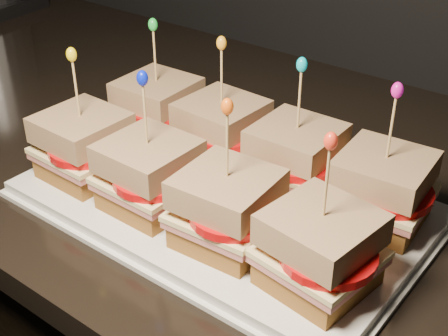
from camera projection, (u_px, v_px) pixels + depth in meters
The scene contains 59 objects.
granite_slab at pixel (322, 191), 0.80m from camera, with size 2.71×0.71×0.04m, color black.
platter at pixel (224, 202), 0.73m from camera, with size 0.45×0.28×0.02m, color white.
platter_rim at pixel (224, 206), 0.73m from camera, with size 0.46×0.29×0.01m, color white.
sandwich_0_bread_bot at pixel (159, 126), 0.84m from camera, with size 0.09×0.09×0.02m, color brown.
sandwich_0_ham at pixel (158, 115), 0.84m from camera, with size 0.10×0.09×0.01m, color #C2665C.
sandwich_0_cheese at pixel (158, 111), 0.83m from camera, with size 0.10×0.10×0.01m, color #FFE79D.
sandwich_0_tomato at pixel (161, 109), 0.82m from camera, with size 0.09×0.09×0.01m, color red.
sandwich_0_bread_top at pixel (157, 92), 0.82m from camera, with size 0.09×0.09×0.03m, color #532711.
sandwich_0_pick at pixel (155, 59), 0.79m from camera, with size 0.00×0.00×0.09m, color tan.
sandwich_0_frill at pixel (153, 25), 0.77m from camera, with size 0.01×0.01×0.02m, color green.
sandwich_1_bread_bot at pixel (222, 150), 0.79m from camera, with size 0.09×0.09×0.02m, color brown.
sandwich_1_ham at pixel (222, 139), 0.78m from camera, with size 0.10×0.09×0.01m, color #C2665C.
sandwich_1_cheese at pixel (222, 134), 0.78m from camera, with size 0.10×0.10×0.01m, color #FFE79D.
sandwich_1_tomato at pixel (226, 133), 0.76m from camera, with size 0.09×0.09×0.01m, color red.
sandwich_1_bread_top at pixel (222, 114), 0.76m from camera, with size 0.09×0.09×0.03m, color #532711.
sandwich_1_pick at pixel (222, 79), 0.74m from camera, with size 0.00×0.00×0.09m, color tan.
sandwich_1_frill at pixel (221, 43), 0.72m from camera, with size 0.01×0.01×0.02m, color orange.
sandwich_2_bread_bot at pixel (294, 178), 0.73m from camera, with size 0.09×0.09×0.02m, color brown.
sandwich_2_ham at pixel (295, 166), 0.72m from camera, with size 0.10×0.09×0.01m, color #C2665C.
sandwich_2_cheese at pixel (295, 161), 0.72m from camera, with size 0.10×0.10×0.01m, color #FFE79D.
sandwich_2_tomato at pixel (302, 160), 0.71m from camera, with size 0.09×0.09×0.01m, color red.
sandwich_2_bread_top at pixel (297, 140), 0.71m from camera, with size 0.09×0.09×0.03m, color #532711.
sandwich_2_pick at pixel (299, 103), 0.68m from camera, with size 0.00×0.00×0.09m, color tan.
sandwich_2_frill at pixel (302, 65), 0.66m from camera, with size 0.01×0.01×0.02m, color #06ADC6.
sandwich_3_bread_bot at pixel (378, 210), 0.68m from camera, with size 0.09×0.09×0.02m, color brown.
sandwich_3_ham at pixel (380, 198), 0.67m from camera, with size 0.10×0.09×0.01m, color #C2665C.
sandwich_3_cheese at pixel (381, 192), 0.66m from camera, with size 0.10×0.10×0.01m, color #FFE79D.
sandwich_3_tomato at pixel (390, 192), 0.65m from camera, with size 0.09×0.09×0.01m, color red.
sandwich_3_bread_top at pixel (385, 170), 0.65m from camera, with size 0.09×0.09×0.03m, color #532711.
sandwich_3_pick at pixel (391, 131), 0.63m from camera, with size 0.00×0.00×0.09m, color tan.
sandwich_3_frill at pixel (397, 90), 0.60m from camera, with size 0.01×0.01×0.02m, color #D5139D.
sandwich_4_bread_bot at pixel (86, 165), 0.76m from camera, with size 0.09×0.09×0.02m, color brown.
sandwich_4_ham at pixel (85, 153), 0.75m from camera, with size 0.10×0.09×0.01m, color #C2665C.
sandwich_4_cheese at pixel (84, 148), 0.74m from camera, with size 0.10×0.10×0.01m, color #FFE79D.
sandwich_4_tomato at pixel (86, 148), 0.73m from camera, with size 0.09×0.09×0.01m, color red.
sandwich_4_bread_top at pixel (81, 128), 0.73m from camera, with size 0.09×0.09×0.03m, color #532711.
sandwich_4_pick at pixel (76, 92), 0.71m from camera, with size 0.00×0.00×0.09m, color tan.
sandwich_4_frill at pixel (71, 54), 0.68m from camera, with size 0.01×0.01×0.02m, color yellow.
sandwich_5_bread_bot at pixel (151, 195), 0.70m from camera, with size 0.09×0.09×0.02m, color brown.
sandwich_5_ham at pixel (150, 183), 0.69m from camera, with size 0.10×0.09×0.01m, color #C2665C.
sandwich_5_cheese at pixel (150, 177), 0.69m from camera, with size 0.10×0.10×0.01m, color #FFE79D.
sandwich_5_tomato at pixel (153, 177), 0.67m from camera, with size 0.09×0.09×0.01m, color red.
sandwich_5_bread_top at pixel (148, 156), 0.67m from camera, with size 0.09×0.09×0.03m, color #532711.
sandwich_5_pick at pixel (145, 118), 0.65m from camera, with size 0.00×0.00×0.09m, color tan.
sandwich_5_frill at pixel (142, 78), 0.63m from camera, with size 0.01×0.01×0.02m, color #081AD0.
sandwich_6_bread_bot at pixel (227, 230), 0.64m from camera, with size 0.09×0.09×0.02m, color brown.
sandwich_6_ham at pixel (227, 218), 0.64m from camera, with size 0.10×0.09×0.01m, color #C2665C.
sandwich_6_cheese at pixel (227, 212), 0.63m from camera, with size 0.10×0.10×0.01m, color #FFE79D.
sandwich_6_tomato at pixel (233, 213), 0.62m from camera, with size 0.09×0.09×0.01m, color red.
sandwich_6_bread_top at pixel (227, 189), 0.62m from camera, with size 0.09×0.09×0.03m, color #532711.
sandwich_6_pick at pixel (227, 149), 0.59m from camera, with size 0.00×0.00×0.09m, color tan.
sandwich_6_frill at pixel (227, 107), 0.57m from camera, with size 0.01×0.01×0.02m, color #EA5B11.
sandwich_7_bread_bot at pixel (317, 273), 0.59m from camera, with size 0.09×0.09×0.02m, color brown.
sandwich_7_ham at pixel (319, 259), 0.58m from camera, with size 0.10×0.09×0.01m, color #C2665C.
sandwich_7_cheese at pixel (319, 253), 0.58m from camera, with size 0.10×0.10×0.01m, color #FFE79D.
sandwich_7_tomato at pixel (328, 255), 0.56m from camera, with size 0.09×0.09×0.01m, color red.
sandwich_7_bread_top at pixel (322, 229), 0.56m from camera, with size 0.09×0.09×0.03m, color #532711.
sandwich_7_pick at pixel (326, 187), 0.54m from camera, with size 0.00×0.00×0.09m, color tan.
sandwich_7_frill at pixel (331, 141), 0.51m from camera, with size 0.01×0.01×0.02m, color red.
Camera 1 is at (0.38, 1.05, 1.35)m, focal length 50.00 mm.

